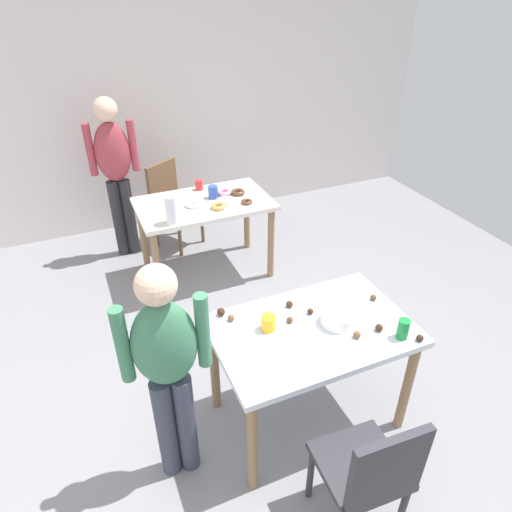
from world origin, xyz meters
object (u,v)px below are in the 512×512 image
object	(u,v)px
soda_can	(403,329)
person_girl_near	(167,363)
person_adult_far	(115,166)
chair_far_table	(171,200)
mixing_bowl	(337,318)
chair_near_table	(370,471)
dining_table_far	(205,213)
dining_table_near	(311,342)
pitcher_far	(172,210)

from	to	relation	value
soda_can	person_girl_near	bearing A→B (deg)	169.68
person_girl_near	person_adult_far	distance (m)	2.57
chair_far_table	mixing_bowl	distance (m)	2.60
person_adult_far	soda_can	distance (m)	3.01
chair_near_table	chair_far_table	bearing A→B (deg)	91.95
chair_near_table	soda_can	distance (m)	0.77
dining_table_far	person_girl_near	bearing A→B (deg)	-112.73
dining_table_far	mixing_bowl	xyz separation A→B (m)	(0.21, -1.87, 0.14)
mixing_bowl	soda_can	bearing A→B (deg)	-42.30
mixing_bowl	soda_can	xyz separation A→B (m)	(0.27, -0.25, 0.02)
chair_near_table	mixing_bowl	distance (m)	0.82
person_girl_near	soda_can	world-z (taller)	person_girl_near
chair_near_table	person_girl_near	distance (m)	1.10
dining_table_near	soda_can	size ratio (longest dim) A/B	9.35
dining_table_near	pitcher_far	xyz separation A→B (m)	(-0.41, 1.57, 0.23)
dining_table_far	person_adult_far	bearing A→B (deg)	133.17
dining_table_far	person_girl_near	world-z (taller)	person_girl_near
mixing_bowl	pitcher_far	distance (m)	1.69
chair_near_table	dining_table_near	bearing A→B (deg)	83.04
mixing_bowl	person_adult_far	bearing A→B (deg)	108.37
dining_table_near	chair_far_table	bearing A→B (deg)	94.56
chair_far_table	soda_can	size ratio (longest dim) A/B	7.13
person_girl_near	chair_near_table	bearing A→B (deg)	-43.18
dining_table_near	chair_far_table	distance (m)	2.56
dining_table_far	mixing_bowl	distance (m)	1.88
chair_near_table	mixing_bowl	bearing A→B (deg)	71.89
chair_near_table	pitcher_far	world-z (taller)	pitcher_far
person_adult_far	soda_can	world-z (taller)	person_adult_far
dining_table_near	mixing_bowl	world-z (taller)	mixing_bowl
dining_table_near	person_adult_far	bearing A→B (deg)	105.43
dining_table_far	dining_table_near	bearing A→B (deg)	-88.10
pitcher_far	soda_can	bearing A→B (deg)	-65.65
person_adult_far	chair_far_table	bearing A→B (deg)	2.21
chair_far_table	soda_can	bearing A→B (deg)	-77.52
person_adult_far	pitcher_far	xyz separation A→B (m)	(0.29, -0.96, -0.08)
chair_near_table	chair_far_table	xyz separation A→B (m)	(-0.11, 3.29, 0.00)
pitcher_far	person_girl_near	bearing A→B (deg)	-105.26
soda_can	person_adult_far	bearing A→B (deg)	111.80
chair_far_table	pitcher_far	bearing A→B (deg)	-102.10
chair_near_table	chair_far_table	world-z (taller)	same
dining_table_far	person_girl_near	size ratio (longest dim) A/B	0.83
dining_table_near	chair_far_table	xyz separation A→B (m)	(-0.20, 2.55, -0.15)
person_girl_near	soda_can	xyz separation A→B (m)	(1.27, -0.23, -0.03)
mixing_bowl	chair_far_table	bearing A→B (deg)	97.78
dining_table_far	chair_far_table	size ratio (longest dim) A/B	1.35
pitcher_far	person_adult_far	bearing A→B (deg)	106.64
person_adult_far	mixing_bowl	bearing A→B (deg)	-71.63
dining_table_near	soda_can	bearing A→B (deg)	-32.21
person_adult_far	pitcher_far	world-z (taller)	person_adult_far
dining_table_far	mixing_bowl	size ratio (longest dim) A/B	6.20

